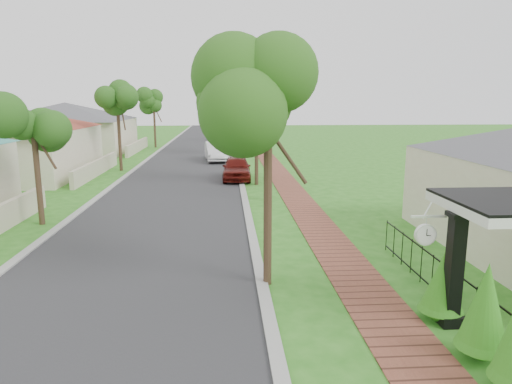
{
  "coord_description": "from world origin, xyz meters",
  "views": [
    {
      "loc": [
        -0.27,
        -9.85,
        4.79
      ],
      "look_at": [
        0.83,
        6.42,
        1.5
      ],
      "focal_mm": 32.0,
      "sensor_mm": 36.0,
      "label": 1
    }
  ],
  "objects_px": {
    "utility_pole": "(270,126)",
    "station_clock": "(426,233)",
    "parked_car_red": "(237,168)",
    "parked_car_white": "(216,152)",
    "porch_post": "(454,276)",
    "near_tree": "(268,101)"
  },
  "relations": [
    {
      "from": "near_tree",
      "to": "station_clock",
      "type": "distance_m",
      "value": 4.79
    },
    {
      "from": "parked_car_red",
      "to": "parked_car_white",
      "type": "relative_size",
      "value": 0.91
    },
    {
      "from": "parked_car_white",
      "to": "porch_post",
      "type": "bearing_deg",
      "value": -84.88
    },
    {
      "from": "parked_car_red",
      "to": "parked_car_white",
      "type": "bearing_deg",
      "value": 100.47
    },
    {
      "from": "parked_car_red",
      "to": "utility_pole",
      "type": "distance_m",
      "value": 6.76
    },
    {
      "from": "near_tree",
      "to": "utility_pole",
      "type": "xyz_separation_m",
      "value": [
        1.05,
        10.32,
        -1.16
      ]
    },
    {
      "from": "porch_post",
      "to": "near_tree",
      "type": "height_order",
      "value": "near_tree"
    },
    {
      "from": "parked_car_red",
      "to": "station_clock",
      "type": "xyz_separation_m",
      "value": [
        3.65,
        -18.35,
        1.24
      ]
    },
    {
      "from": "parked_car_white",
      "to": "utility_pole",
      "type": "distance_m",
      "value": 15.41
    },
    {
      "from": "parked_car_white",
      "to": "station_clock",
      "type": "bearing_deg",
      "value": -85.72
    },
    {
      "from": "parked_car_red",
      "to": "porch_post",
      "type": "bearing_deg",
      "value": -75.94
    },
    {
      "from": "porch_post",
      "to": "near_tree",
      "type": "bearing_deg",
      "value": 146.31
    },
    {
      "from": "parked_car_white",
      "to": "utility_pole",
      "type": "bearing_deg",
      "value": -85.38
    },
    {
      "from": "porch_post",
      "to": "station_clock",
      "type": "bearing_deg",
      "value": 141.16
    },
    {
      "from": "near_tree",
      "to": "utility_pole",
      "type": "relative_size",
      "value": 0.84
    },
    {
      "from": "parked_car_red",
      "to": "utility_pole",
      "type": "bearing_deg",
      "value": -74.71
    },
    {
      "from": "station_clock",
      "to": "parked_car_white",
      "type": "bearing_deg",
      "value": 100.49
    },
    {
      "from": "near_tree",
      "to": "utility_pole",
      "type": "height_order",
      "value": "utility_pole"
    },
    {
      "from": "porch_post",
      "to": "utility_pole",
      "type": "bearing_deg",
      "value": 101.91
    },
    {
      "from": "utility_pole",
      "to": "station_clock",
      "type": "relative_size",
      "value": 8.96
    },
    {
      "from": "utility_pole",
      "to": "station_clock",
      "type": "bearing_deg",
      "value": -79.92
    },
    {
      "from": "near_tree",
      "to": "utility_pole",
      "type": "bearing_deg",
      "value": 84.21
    }
  ]
}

